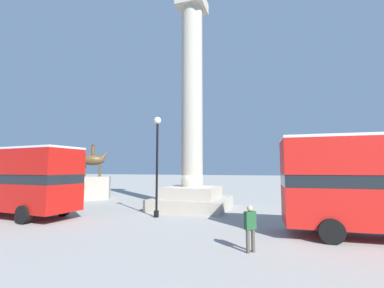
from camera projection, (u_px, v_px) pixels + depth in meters
ground_plane at (192, 208)px, 19.32m from camera, size 200.00×200.00×0.00m
monument_column at (192, 134)px, 19.87m from camera, size 5.39×5.39×17.82m
bus_b at (4, 178)px, 16.81m from camera, size 11.56×3.67×4.27m
equestrian_statue at (92, 184)px, 25.49m from camera, size 4.22×3.88×5.55m
street_lamp at (157, 157)px, 16.18m from camera, size 0.46×0.46×6.29m
pedestrian_near_lamp at (250, 226)px, 9.25m from camera, size 0.44×0.43×1.66m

